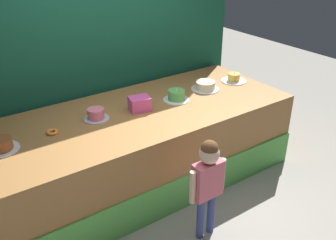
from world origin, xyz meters
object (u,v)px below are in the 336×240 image
donut (52,132)px  cake_far_right (234,78)px  cake_right (205,86)px  cake_left (96,114)px  child_figure (208,177)px  cake_far_left (0,145)px  cake_center (176,96)px  pink_box (140,104)px

donut → cake_far_right: cake_far_right is taller
donut → cake_right: cake_right is taller
cake_left → child_figure: bearing=-67.7°
cake_far_left → cake_right: (2.40, 0.05, -0.00)m
cake_center → donut: bearing=178.3°
cake_far_left → cake_far_right: bearing=1.0°
child_figure → pink_box: size_ratio=4.81×
cake_left → cake_right: (1.44, -0.02, -0.01)m
pink_box → cake_far_right: (1.44, 0.05, -0.04)m
cake_left → cake_center: 0.97m
donut → cake_center: 1.44m
donut → pink_box: bearing=-1.7°
cake_far_left → cake_left: cake_far_left is taller
child_figure → cake_center: (0.46, 1.12, 0.27)m
donut → cake_far_left: size_ratio=0.35×
child_figure → cake_left: child_figure is taller
donut → cake_right: (1.92, 0.02, 0.03)m
cake_far_left → cake_center: size_ratio=1.06×
cake_right → cake_far_right: 0.48m
cake_left → cake_far_right: 1.92m
child_figure → cake_far_left: (-1.46, 1.14, 0.27)m
pink_box → child_figure: bearing=-89.2°
child_figure → cake_right: child_figure is taller
pink_box → cake_center: bearing=-1.5°
child_figure → cake_right: (0.94, 1.18, 0.27)m
donut → cake_left: (0.48, 0.04, 0.04)m
cake_far_left → cake_center: 1.92m
pink_box → cake_far_left: 1.44m
pink_box → cake_far_right: size_ratio=0.67×
donut → cake_center: size_ratio=0.37×
child_figure → cake_far_right: (1.43, 1.19, 0.26)m
donut → child_figure: bearing=-50.0°
cake_right → cake_far_right: size_ratio=1.06×
cake_left → donut: bearing=-174.9°
cake_far_left → cake_far_right: (2.88, 0.05, -0.01)m
cake_far_left → cake_right: 2.40m
cake_center → child_figure: bearing=-112.4°
cake_far_left → cake_left: bearing=4.2°
pink_box → donut: (-0.96, 0.03, -0.06)m
cake_right → cake_far_right: (0.48, 0.00, -0.01)m
cake_right → pink_box: bearing=-177.2°
child_figure → donut: child_figure is taller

